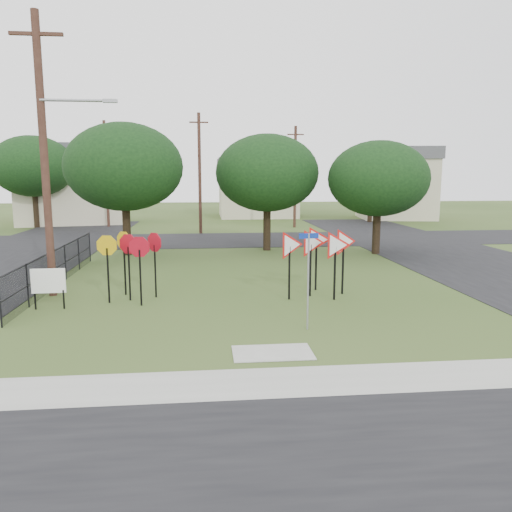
{
  "coord_description": "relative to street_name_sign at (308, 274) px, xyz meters",
  "views": [
    {
      "loc": [
        -1.62,
        -14.24,
        4.4
      ],
      "look_at": [
        0.13,
        3.0,
        1.6
      ],
      "focal_mm": 35.0,
      "sensor_mm": 36.0,
      "label": 1
    }
  ],
  "objects": [
    {
      "name": "far_pole_c",
      "position": [
        -11.26,
        30.55,
        2.98
      ],
      "size": [
        1.4,
        0.24,
        9.0
      ],
      "color": "#4B2D22",
      "rests_on": "ground"
    },
    {
      "name": "house_right",
      "position": [
        16.74,
        36.55,
        2.03
      ],
      "size": [
        8.3,
        8.3,
        7.2
      ],
      "color": "beige",
      "rests_on": "ground"
    },
    {
      "name": "tree_near_mid",
      "position": [
        0.74,
        15.55,
        2.92
      ],
      "size": [
        6.0,
        6.0,
        6.8
      ],
      "color": "black",
      "rests_on": "ground"
    },
    {
      "name": "tree_near_right",
      "position": [
        6.74,
        13.55,
        2.61
      ],
      "size": [
        5.6,
        5.6,
        6.33
      ],
      "color": "black",
      "rests_on": "ground"
    },
    {
      "name": "street_far",
      "position": [
        -1.26,
        20.55,
        -1.61
      ],
      "size": [
        60.0,
        8.0,
        0.02
      ],
      "primitive_type": "cube",
      "color": "black",
      "rests_on": "ground"
    },
    {
      "name": "curb_pad",
      "position": [
        -1.26,
        -1.85,
        -1.61
      ],
      "size": [
        2.0,
        1.2,
        0.02
      ],
      "primitive_type": "cube",
      "color": "#9C9E95",
      "rests_on": "ground"
    },
    {
      "name": "far_pole_a",
      "position": [
        -3.26,
        24.55,
        2.98
      ],
      "size": [
        1.4,
        0.24,
        9.0
      ],
      "color": "#4B2D22",
      "rests_on": "ground"
    },
    {
      "name": "stop_sign_cluster",
      "position": [
        -5.52,
        4.02,
        0.17
      ],
      "size": [
        2.19,
        1.95,
        2.4
      ],
      "color": "black",
      "rests_on": "ground"
    },
    {
      "name": "tree_far_left",
      "position": [
        -17.26,
        30.55,
        3.55
      ],
      "size": [
        6.8,
        6.8,
        7.73
      ],
      "color": "black",
      "rests_on": "ground"
    },
    {
      "name": "far_pole_b",
      "position": [
        4.74,
        28.55,
        2.73
      ],
      "size": [
        1.4,
        0.24,
        8.5
      ],
      "color": "#4B2D22",
      "rests_on": "ground"
    },
    {
      "name": "tree_near_left",
      "position": [
        -7.26,
        14.55,
        3.24
      ],
      "size": [
        6.4,
        6.4,
        7.27
      ],
      "color": "black",
      "rests_on": "ground"
    },
    {
      "name": "house_mid",
      "position": [
        2.74,
        40.55,
        1.53
      ],
      "size": [
        8.4,
        8.4,
        6.2
      ],
      "color": "beige",
      "rests_on": "ground"
    },
    {
      "name": "sidewalk",
      "position": [
        -1.26,
        -3.65,
        -1.61
      ],
      "size": [
        30.0,
        1.6,
        0.02
      ],
      "primitive_type": "cube",
      "color": "#9C9E95",
      "rests_on": "ground"
    },
    {
      "name": "utility_pole_main",
      "position": [
        -8.5,
        5.04,
        3.59
      ],
      "size": [
        3.55,
        0.33,
        10.0
      ],
      "color": "#4B2D22",
      "rests_on": "ground"
    },
    {
      "name": "info_board",
      "position": [
        -8.09,
        3.04,
        -0.7
      ],
      "size": [
        1.1,
        0.08,
        1.37
      ],
      "color": "black",
      "rests_on": "ground"
    },
    {
      "name": "fence_run",
      "position": [
        -8.86,
        6.8,
        -0.83
      ],
      "size": [
        0.05,
        11.55,
        1.5
      ],
      "color": "black",
      "rests_on": "ground"
    },
    {
      "name": "house_left",
      "position": [
        -15.26,
        34.55,
        2.03
      ],
      "size": [
        10.58,
        8.88,
        7.2
      ],
      "color": "beige",
      "rests_on": "ground"
    },
    {
      "name": "yield_sign_cluster",
      "position": [
        1.23,
        3.99,
        0.24
      ],
      "size": [
        3.16,
        1.74,
        2.53
      ],
      "color": "black",
      "rests_on": "ground"
    },
    {
      "name": "planting_strip",
      "position": [
        -1.26,
        -4.85,
        -1.61
      ],
      "size": [
        30.0,
        0.8,
        0.02
      ],
      "primitive_type": "cube",
      "color": "#324B1C",
      "rests_on": "ground"
    },
    {
      "name": "ground",
      "position": [
        -1.26,
        0.55,
        -1.62
      ],
      "size": [
        140.0,
        140.0,
        0.0
      ],
      "primitive_type": "plane",
      "color": "#324B1C"
    },
    {
      "name": "street_right",
      "position": [
        10.74,
        10.55,
        -1.61
      ],
      "size": [
        8.0,
        50.0,
        0.02
      ],
      "primitive_type": "cube",
      "color": "black",
      "rests_on": "ground"
    },
    {
      "name": "street_name_sign",
      "position": [
        0.0,
        0.0,
        0.0
      ],
      "size": [
        0.58,
        0.1,
        2.8
      ],
      "color": "#97999F",
      "rests_on": "ground"
    },
    {
      "name": "tree_far_right",
      "position": [
        12.74,
        32.55,
        2.92
      ],
      "size": [
        6.0,
        6.0,
        6.8
      ],
      "color": "black",
      "rests_on": "ground"
    }
  ]
}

